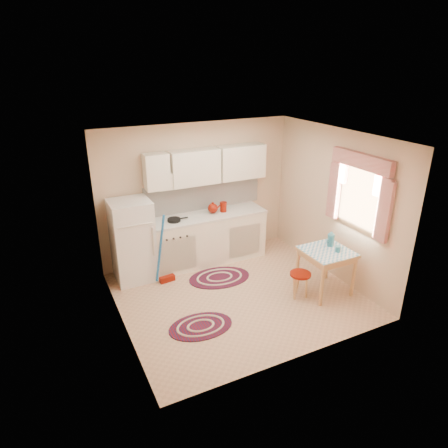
{
  "coord_description": "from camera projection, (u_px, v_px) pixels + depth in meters",
  "views": [
    {
      "loc": [
        -2.6,
        -4.79,
        3.49
      ],
      "look_at": [
        -0.12,
        0.25,
        1.16
      ],
      "focal_mm": 32.0,
      "sensor_mm": 36.0,
      "label": 1
    }
  ],
  "objects": [
    {
      "name": "room_shell",
      "position": [
        241.0,
        194.0,
        6.01
      ],
      "size": [
        3.64,
        3.6,
        2.52
      ],
      "color": "tan",
      "rests_on": "ground"
    },
    {
      "name": "fridge",
      "position": [
        133.0,
        241.0,
        6.6
      ],
      "size": [
        0.65,
        0.6,
        1.4
      ],
      "primitive_type": "cube",
      "color": "white",
      "rests_on": "ground"
    },
    {
      "name": "broom",
      "position": [
        165.0,
        250.0,
        6.53
      ],
      "size": [
        0.29,
        0.15,
        1.2
      ],
      "primitive_type": null,
      "rotation": [
        0.0,
        0.0,
        0.12
      ],
      "color": "#1B61AC",
      "rests_on": "ground"
    },
    {
      "name": "base_cabinets",
      "position": [
        205.0,
        239.0,
        7.27
      ],
      "size": [
        2.25,
        0.6,
        0.88
      ],
      "primitive_type": "cube",
      "color": "white",
      "rests_on": "ground"
    },
    {
      "name": "countertop",
      "position": [
        204.0,
        216.0,
        7.1
      ],
      "size": [
        2.27,
        0.62,
        0.04
      ],
      "primitive_type": "cube",
      "color": "silver",
      "rests_on": "base_cabinets"
    },
    {
      "name": "frying_pan",
      "position": [
        174.0,
        220.0,
        6.8
      ],
      "size": [
        0.22,
        0.22,
        0.05
      ],
      "primitive_type": "cylinder",
      "rotation": [
        0.0,
        0.0,
        -0.0
      ],
      "color": "black",
      "rests_on": "countertop"
    },
    {
      "name": "red_kettle",
      "position": [
        213.0,
        208.0,
        7.12
      ],
      "size": [
        0.21,
        0.19,
        0.2
      ],
      "primitive_type": null,
      "rotation": [
        0.0,
        0.0,
        0.06
      ],
      "color": "maroon",
      "rests_on": "countertop"
    },
    {
      "name": "red_canister",
      "position": [
        223.0,
        207.0,
        7.21
      ],
      "size": [
        0.14,
        0.14,
        0.16
      ],
      "primitive_type": "cylinder",
      "rotation": [
        0.0,
        0.0,
        -0.24
      ],
      "color": "maroon",
      "rests_on": "countertop"
    },
    {
      "name": "table",
      "position": [
        325.0,
        271.0,
        6.35
      ],
      "size": [
        0.72,
        0.72,
        0.72
      ],
      "primitive_type": "cube",
      "color": "#E0AB70",
      "rests_on": "ground"
    },
    {
      "name": "stool",
      "position": [
        300.0,
        285.0,
        6.25
      ],
      "size": [
        0.44,
        0.44,
        0.42
      ],
      "primitive_type": "cylinder",
      "rotation": [
        0.0,
        0.0,
        -0.43
      ],
      "color": "maroon",
      "rests_on": "ground"
    },
    {
      "name": "coffee_pot",
      "position": [
        331.0,
        239.0,
        6.32
      ],
      "size": [
        0.16,
        0.14,
        0.27
      ],
      "primitive_type": null,
      "rotation": [
        0.0,
        0.0,
        0.23
      ],
      "color": "#2A6D81",
      "rests_on": "table"
    },
    {
      "name": "mug",
      "position": [
        338.0,
        249.0,
        6.15
      ],
      "size": [
        0.11,
        0.11,
        0.1
      ],
      "primitive_type": "cylinder",
      "rotation": [
        0.0,
        0.0,
        -0.39
      ],
      "color": "#2A6D81",
      "rests_on": "table"
    },
    {
      "name": "rug_center",
      "position": [
        219.0,
        277.0,
        6.86
      ],
      "size": [
        1.14,
        0.83,
        0.02
      ],
      "primitive_type": null,
      "rotation": [
        0.0,
        0.0,
        -0.12
      ],
      "color": "maroon",
      "rests_on": "ground"
    },
    {
      "name": "rug_left",
      "position": [
        201.0,
        326.0,
        5.61
      ],
      "size": [
        0.96,
        0.67,
        0.02
      ],
      "primitive_type": null,
      "rotation": [
        0.0,
        0.0,
        -0.06
      ],
      "color": "maroon",
      "rests_on": "ground"
    }
  ]
}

